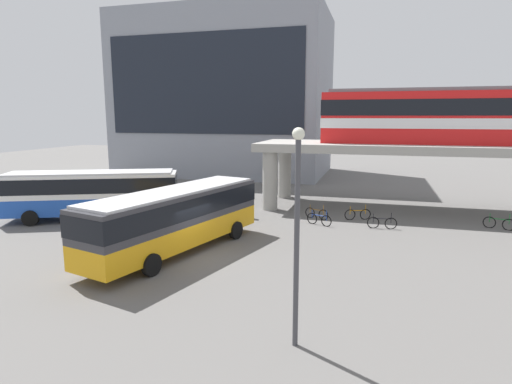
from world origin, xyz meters
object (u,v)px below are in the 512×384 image
at_px(bus_secondary, 92,190).
at_px(pedestrian_at_kerb, 245,206).
at_px(bicycle_brown, 317,214).
at_px(station_building, 226,96).
at_px(bicycle_blue, 319,219).
at_px(bus_main, 176,214).
at_px(bicycle_green, 499,223).
at_px(bicycle_orange, 358,214).
at_px(train, 497,116).
at_px(bicycle_black, 382,223).

distance_m(bus_secondary, pedestrian_at_kerb, 10.23).
xyz_separation_m(bicycle_brown, pedestrian_at_kerb, (-4.72, -0.94, 0.45)).
height_order(station_building, bus_secondary, station_building).
relative_size(bus_secondary, bicycle_blue, 6.70).
distance_m(station_building, bus_secondary, 26.74).
relative_size(bus_main, bicycle_green, 6.63).
distance_m(bicycle_orange, bicycle_blue, 3.13).
height_order(bicycle_green, bicycle_blue, same).
xyz_separation_m(station_building, bicycle_orange, (16.72, -20.95, -8.86)).
bearing_deg(train, pedestrian_at_kerb, -161.23).
xyz_separation_m(train, bicycle_blue, (-11.00, -6.15, -6.49)).
xyz_separation_m(station_building, bicycle_brown, (14.05, -21.47, -8.86)).
relative_size(station_building, bicycle_brown, 14.34).
bearing_deg(bus_secondary, bicycle_green, 10.41).
xyz_separation_m(train, bicycle_brown, (-11.38, -4.53, -6.49)).
distance_m(bicycle_black, bicycle_brown, 4.45).
relative_size(bicycle_orange, pedestrian_at_kerb, 0.99).
bearing_deg(bicycle_blue, bicycle_black, 2.81).
distance_m(bicycle_orange, bicycle_black, 2.50).
distance_m(bus_secondary, bicycle_blue, 15.03).
bearing_deg(train, bicycle_orange, -155.34).
distance_m(train, pedestrian_at_kerb, 18.04).
xyz_separation_m(bus_main, pedestrian_at_kerb, (1.08, 8.16, -1.18)).
distance_m(bicycle_orange, bicycle_green, 8.43).
height_order(station_building, bicycle_green, station_building).
height_order(bicycle_orange, bicycle_black, same).
relative_size(bus_main, pedestrian_at_kerb, 6.60).
relative_size(station_building, bus_secondary, 2.13).
distance_m(bicycle_orange, pedestrian_at_kerb, 7.54).
bearing_deg(station_building, bicycle_blue, -57.99).
bearing_deg(bicycle_brown, train, 21.70).
distance_m(station_building, bicycle_green, 33.99).
xyz_separation_m(bus_secondary, bicycle_orange, (16.98, 4.80, -1.63)).
bearing_deg(bicycle_orange, bus_secondary, -164.23).
distance_m(bicycle_black, bicycle_green, 7.12).
relative_size(station_building, train, 1.02).
bearing_deg(bus_secondary, pedestrian_at_kerb, 19.10).
bearing_deg(bicycle_brown, bicycle_green, 2.07).
distance_m(bus_secondary, bicycle_green, 25.89).
bearing_deg(pedestrian_at_kerb, bicycle_black, -3.11).
height_order(bus_secondary, bicycle_brown, bus_secondary).
bearing_deg(train, bicycle_blue, -150.80).
distance_m(bicycle_blue, pedestrian_at_kerb, 5.17).
bearing_deg(bicycle_blue, bicycle_orange, 43.20).
bearing_deg(bus_main, station_building, 105.10).
height_order(train, bus_secondary, train).
bearing_deg(bicycle_brown, pedestrian_at_kerb, -168.71).
bearing_deg(bicycle_brown, station_building, 123.20).
bearing_deg(bicycle_brown, bicycle_black, -18.72).
bearing_deg(bus_secondary, bus_main, -29.61).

